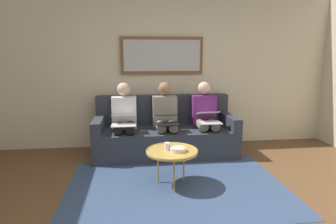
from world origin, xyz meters
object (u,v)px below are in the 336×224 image
object	(u,v)px
couch	(165,134)
bowl	(178,149)
coffee_table	(172,152)
laptop_white	(124,120)
cup	(167,146)
person_right	(124,118)
person_left	(205,115)
laptop_black	(167,119)
person_middle	(165,116)
laptop_silver	(209,117)
framed_mirror	(162,56)

from	to	relation	value
couch	bowl	distance (m)	1.27
coffee_table	laptop_white	bearing A→B (deg)	-56.86
cup	person_right	bearing A→B (deg)	-64.36
couch	person_left	bearing A→B (deg)	173.87
person_left	laptop_black	xyz separation A→B (m)	(0.64, 0.25, 0.02)
bowl	person_left	distance (m)	1.35
laptop_white	cup	bearing A→B (deg)	121.60
bowl	laptop_white	world-z (taller)	laptop_white
coffee_table	bowl	world-z (taller)	bowl
person_right	person_middle	bearing A→B (deg)	180.00
coffee_table	laptop_silver	distance (m)	1.16
couch	person_right	bearing A→B (deg)	6.13
cup	laptop_silver	size ratio (longest dim) A/B	0.23
couch	cup	bearing A→B (deg)	85.02
laptop_black	person_right	xyz separation A→B (m)	(0.64, -0.25, -0.02)
person_middle	laptop_white	xyz separation A→B (m)	(0.64, 0.25, 0.02)
bowl	person_middle	size ratio (longest dim) A/B	0.16
coffee_table	laptop_silver	world-z (taller)	laptop_silver
person_left	laptop_black	world-z (taller)	person_left
bowl	person_right	distance (m)	1.37
coffee_table	laptop_black	distance (m)	0.92
cup	laptop_white	size ratio (longest dim) A/B	0.26
cup	couch	bearing A→B (deg)	-94.98
laptop_black	person_right	world-z (taller)	person_right
bowl	person_right	xyz separation A→B (m)	(0.65, -1.19, 0.14)
coffee_table	laptop_silver	bearing A→B (deg)	-127.05
person_middle	laptop_black	xyz separation A→B (m)	(0.00, 0.25, 0.02)
couch	coffee_table	distance (m)	1.22
person_left	person_middle	size ratio (longest dim) A/B	1.00
framed_mirror	person_middle	xyz separation A→B (m)	(0.00, 0.46, -0.94)
laptop_white	person_left	bearing A→B (deg)	-169.13
couch	person_left	xyz separation A→B (m)	(-0.64, 0.07, 0.30)
bowl	person_left	bearing A→B (deg)	-117.70
couch	person_right	distance (m)	0.71
framed_mirror	person_right	xyz separation A→B (m)	(0.64, 0.46, -0.94)
cup	person_middle	world-z (taller)	person_middle
laptop_black	cup	bearing A→B (deg)	83.18
laptop_black	laptop_white	world-z (taller)	laptop_white
framed_mirror	cup	bearing A→B (deg)	86.24
person_middle	laptop_black	world-z (taller)	person_middle
person_left	laptop_black	size ratio (longest dim) A/B	3.37
person_left	person_middle	world-z (taller)	same
coffee_table	person_middle	distance (m)	1.16
framed_mirror	bowl	bearing A→B (deg)	90.50
laptop_black	coffee_table	bearing A→B (deg)	86.78
framed_mirror	laptop_silver	world-z (taller)	framed_mirror
laptop_black	person_right	distance (m)	0.69
laptop_black	laptop_white	size ratio (longest dim) A/B	0.96
couch	coffee_table	world-z (taller)	couch
person_left	laptop_silver	bearing A→B (deg)	90.00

